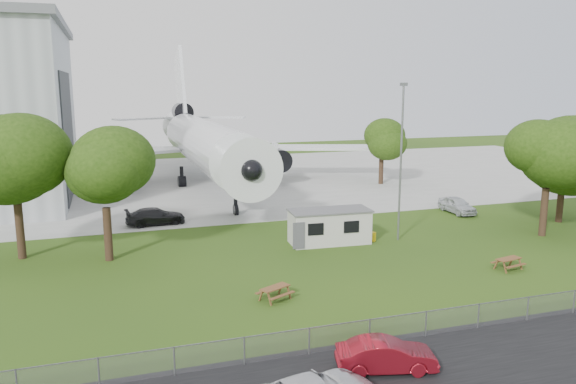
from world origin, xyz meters
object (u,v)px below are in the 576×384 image
object	(u,v)px
airliner	(203,141)
picnic_west	(275,300)
site_cabin	(330,226)
picnic_east	(508,269)
car_centre_sedan	(386,356)

from	to	relation	value
airliner	picnic_west	world-z (taller)	airliner
airliner	site_cabin	size ratio (longest dim) A/B	6.99
picnic_east	site_cabin	bearing A→B (deg)	121.16
car_centre_sedan	site_cabin	bearing A→B (deg)	-0.94
car_centre_sedan	picnic_west	bearing A→B (deg)	27.59
site_cabin	picnic_west	world-z (taller)	site_cabin
car_centre_sedan	airliner	bearing A→B (deg)	13.81
airliner	picnic_east	distance (m)	40.96
site_cabin	picnic_east	xyz separation A→B (m)	(8.83, -9.50, -1.31)
airliner	picnic_west	bearing A→B (deg)	-93.81
picnic_west	picnic_east	size ratio (longest dim) A/B	1.00
airliner	picnic_east	bearing A→B (deg)	-70.46
site_cabin	picnic_west	xyz separation A→B (m)	(-7.33, -9.79, -1.31)
car_centre_sedan	picnic_east	bearing A→B (deg)	-41.65
airliner	picnic_west	xyz separation A→B (m)	(-2.57, -38.58, -5.27)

